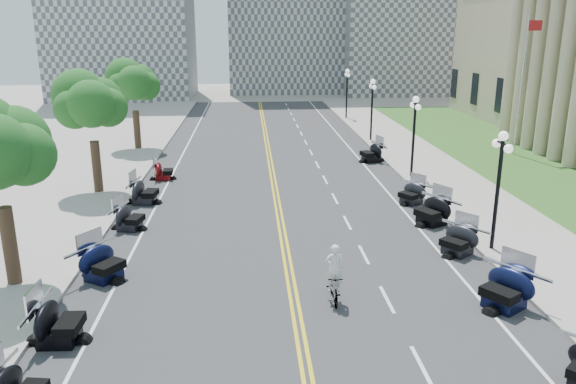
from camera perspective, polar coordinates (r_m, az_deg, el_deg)
name	(u,v)px	position (r m, az deg, el deg)	size (l,w,h in m)	color
ground	(295,303)	(19.48, 0.67, -11.17)	(160.00, 160.00, 0.00)	gray
road	(279,211)	(28.71, -0.95, -1.96)	(16.00, 90.00, 0.01)	#333335
centerline_yellow_a	(276,211)	(28.70, -1.19, -1.95)	(0.12, 90.00, 0.00)	yellow
centerline_yellow_b	(281,211)	(28.71, -0.71, -1.94)	(0.12, 90.00, 0.00)	yellow
edge_line_north	(402,208)	(29.72, 11.47, -1.63)	(0.12, 90.00, 0.00)	white
edge_line_south	(152,214)	(29.10, -13.64, -2.16)	(0.12, 90.00, 0.00)	white
lane_dash_5	(422,366)	(16.64, 13.41, -16.82)	(0.12, 2.00, 0.00)	white
lane_dash_6	(387,299)	(19.97, 10.02, -10.67)	(0.12, 2.00, 0.00)	white
lane_dash_7	(364,254)	(23.51, 7.71, -6.31)	(0.12, 2.00, 0.00)	white
lane_dash_8	(347,222)	(27.18, 6.04, -3.10)	(0.12, 2.00, 0.00)	white
lane_dash_9	(335,198)	(30.93, 4.78, -0.65)	(0.12, 2.00, 0.00)	white
lane_dash_10	(325,180)	(34.73, 3.79, 1.26)	(0.12, 2.00, 0.00)	white
lane_dash_11	(317,165)	(38.58, 3.00, 2.79)	(0.12, 2.00, 0.00)	white
lane_dash_12	(311,152)	(42.45, 2.35, 4.04)	(0.12, 2.00, 0.00)	white
lane_dash_13	(306,142)	(46.35, 1.81, 5.09)	(0.12, 2.00, 0.00)	white
lane_dash_14	(301,133)	(50.26, 1.35, 5.97)	(0.12, 2.00, 0.00)	white
lane_dash_15	(297,126)	(54.18, 0.96, 6.72)	(0.12, 2.00, 0.00)	white
lane_dash_16	(294,120)	(58.12, 0.62, 7.37)	(0.12, 2.00, 0.00)	white
lane_dash_17	(291,114)	(62.06, 0.32, 7.94)	(0.12, 2.00, 0.00)	white
lane_dash_18	(289,109)	(66.01, 0.06, 8.44)	(0.12, 2.00, 0.00)	white
lane_dash_19	(286,104)	(69.97, -0.18, 8.88)	(0.12, 2.00, 0.00)	white
sidewalk_north	(479,205)	(31.04, 18.80, -1.31)	(5.00, 90.00, 0.15)	#9E9991
sidewalk_south	(69,214)	(30.05, -21.38, -2.13)	(5.00, 90.00, 0.15)	#9E9991
lawn	(533,168)	(40.98, 23.64, 2.29)	(9.00, 60.00, 0.10)	#356023
distant_block_c	(412,14)	(85.54, 12.46, 17.24)	(20.00, 14.00, 22.00)	gray
street_lamp_2	(497,192)	(24.34, 20.50, 0.02)	(0.50, 1.20, 4.90)	black
street_lamp_3	(414,137)	(35.30, 12.63, 5.45)	(0.50, 1.20, 4.90)	black
street_lamp_4	(372,110)	(46.77, 8.51, 8.24)	(0.50, 1.20, 4.90)	black
street_lamp_5	(347,94)	(58.46, 5.99, 9.90)	(0.50, 1.20, 4.90)	black
flagpole	(521,87)	(43.97, 22.59, 9.84)	(1.10, 0.20, 10.00)	silver
tree_3	(91,109)	(32.67, -19.37, 7.91)	(4.80, 4.80, 9.20)	#235619
tree_4	(134,87)	(44.28, -15.39, 10.20)	(4.80, 4.80, 9.20)	#235619
motorcycle_n_5	(506,287)	(20.18, 21.23, -8.96)	(2.16, 2.16, 1.51)	black
motorcycle_n_6	(458,239)	(24.17, 16.90, -4.57)	(1.93, 1.93, 1.35)	black
motorcycle_n_7	(432,209)	(27.45, 14.45, -1.73)	(2.12, 2.12, 1.49)	black
motorcycle_n_8	(412,192)	(30.49, 12.45, -0.03)	(1.80, 1.80, 1.26)	black
motorcycle_n_10	(372,152)	(39.69, 8.49, 4.08)	(2.08, 2.08, 1.46)	black
motorcycle_s_5	(58,320)	(18.24, -22.36, -11.95)	(2.08, 2.08, 1.46)	black
motorcycle_s_6	(103,261)	(21.94, -18.32, -6.69)	(2.08, 2.08, 1.45)	black
motorcycle_s_7	(129,216)	(26.95, -15.84, -2.40)	(1.84, 1.84, 1.29)	black
motorcycle_s_8	(144,191)	(30.72, -14.41, 0.14)	(2.05, 2.05, 1.44)	black
motorcycle_s_9	(163,170)	(35.43, -12.57, 2.22)	(1.77, 1.77, 1.24)	#590A0C
bicycle	(334,287)	(19.42, 4.67, -9.60)	(0.49, 1.73, 1.04)	#A51414
cyclist_rider	(335,249)	(18.86, 4.77, -5.82)	(0.63, 0.41, 1.72)	white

